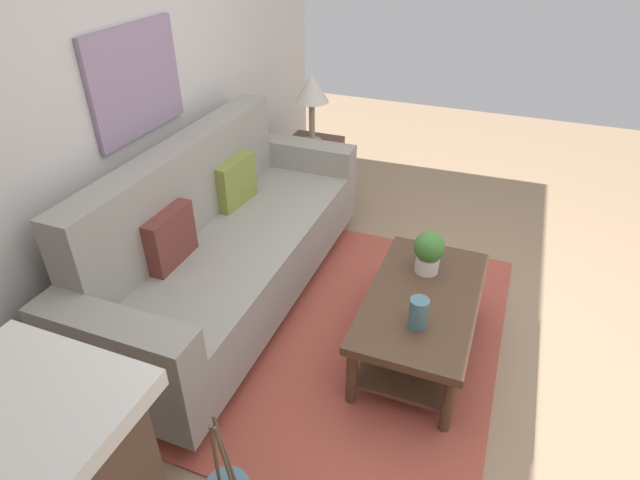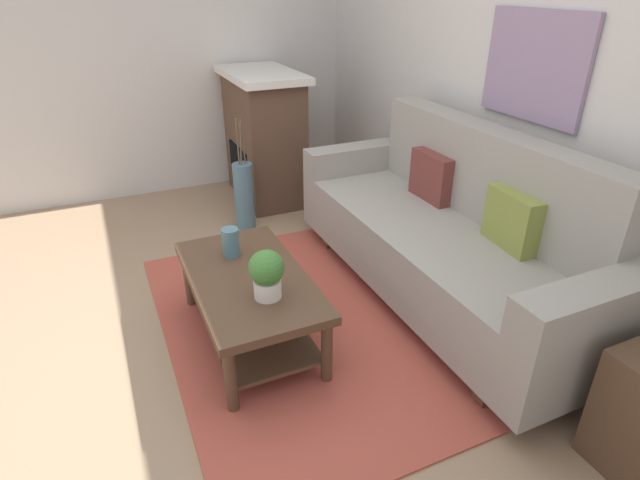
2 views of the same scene
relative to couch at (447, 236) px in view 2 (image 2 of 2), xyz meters
The scene contains 16 objects.
ground_plane 1.51m from the couch, 92.56° to the right, with size 9.13×9.13×0.00m, color #9E7F60.
wall_back 1.07m from the couch, 96.90° to the left, with size 5.13×0.10×2.70m, color silver.
wall_left 3.00m from the couch, 159.90° to the right, with size 0.10×4.93×2.70m, color silver.
area_rug 1.04m from the couch, 93.91° to the right, with size 2.32×1.61×0.01m, color #B24C3D.
couch is the anchor object (origin of this frame).
throw_pillow_maroon 0.47m from the couch, 161.71° to the left, with size 0.36×0.12×0.32m, color brown.
throw_pillow_olive 0.47m from the couch, 18.29° to the left, with size 0.36×0.12×0.32m, color olive.
coffee_table 1.29m from the couch, 92.62° to the right, with size 1.10×0.60×0.43m.
tabletop_vase 1.34m from the couch, 103.54° to the right, with size 0.10×0.10×0.17m, color slate.
potted_plant_tabletop 1.27m from the couch, 81.78° to the right, with size 0.18×0.18×0.26m.
fireplace 2.15m from the couch, 166.48° to the right, with size 1.02×0.58×1.16m.
floor_vase 1.76m from the couch, 149.70° to the right, with size 0.16×0.16×0.56m, color slate.
floor_vase_branch_a 1.76m from the couch, 149.37° to the right, with size 0.01×0.01×0.36m, color brown.
floor_vase_branch_b 1.78m from the couch, 150.36° to the right, with size 0.01×0.01×0.36m, color brown.
floor_vase_branch_c 1.79m from the couch, 149.38° to the right, with size 0.01×0.01×0.36m, color brown.
framed_painting 1.10m from the couch, 90.00° to the left, with size 0.74×0.03×0.60m, color gray.
Camera 2 is at (2.32, -0.45, 1.88)m, focal length 28.41 mm.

